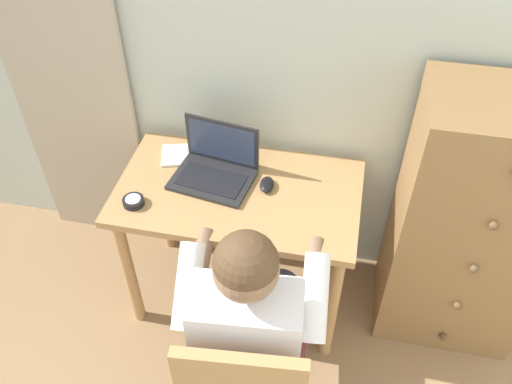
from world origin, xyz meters
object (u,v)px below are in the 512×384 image
at_px(person_seated, 251,313).
at_px(desk_clock, 133,201).
at_px(desk, 239,210).
at_px(computer_mouse, 267,185).
at_px(dresser, 470,226).
at_px(laptop, 216,167).
at_px(notebook_pad, 185,155).

xyz_separation_m(person_seated, desk_clock, (-0.58, 0.39, 0.07)).
relative_size(desk, computer_mouse, 10.51).
distance_m(dresser, computer_mouse, 0.89).
height_order(dresser, person_seated, dresser).
bearing_deg(laptop, desk, -31.11).
xyz_separation_m(person_seated, computer_mouse, (-0.06, 0.60, 0.07)).
distance_m(laptop, computer_mouse, 0.24).
relative_size(desk, dresser, 0.82).
xyz_separation_m(dresser, notebook_pad, (-1.29, 0.08, 0.11)).
xyz_separation_m(desk, dresser, (1.00, 0.09, 0.02)).
bearing_deg(computer_mouse, laptop, 167.44).
bearing_deg(desk_clock, desk, 22.91).
distance_m(laptop, notebook_pad, 0.21).
distance_m(computer_mouse, notebook_pad, 0.43).
bearing_deg(person_seated, desk, 107.60).
height_order(person_seated, desk_clock, person_seated).
relative_size(desk, notebook_pad, 5.01).
bearing_deg(person_seated, desk_clock, 146.55).
bearing_deg(notebook_pad, dresser, -19.28).
bearing_deg(notebook_pad, person_seated, -73.07).
bearing_deg(notebook_pad, desk_clock, -124.55).
height_order(desk, dresser, dresser).
height_order(desk, person_seated, person_seated).
height_order(dresser, desk_clock, dresser).
relative_size(person_seated, laptop, 3.24).
xyz_separation_m(computer_mouse, notebook_pad, (-0.41, 0.13, -0.01)).
bearing_deg(notebook_pad, laptop, -45.74).
xyz_separation_m(person_seated, laptop, (-0.29, 0.63, 0.11)).
distance_m(desk, computer_mouse, 0.19).
distance_m(person_seated, laptop, 0.70).
bearing_deg(desk_clock, person_seated, -33.45).
bearing_deg(laptop, person_seated, -65.03).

